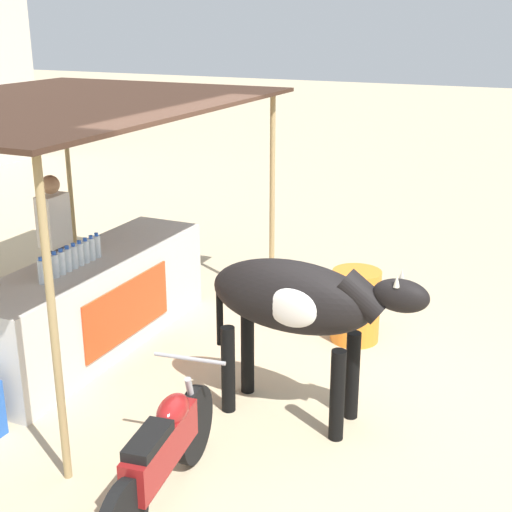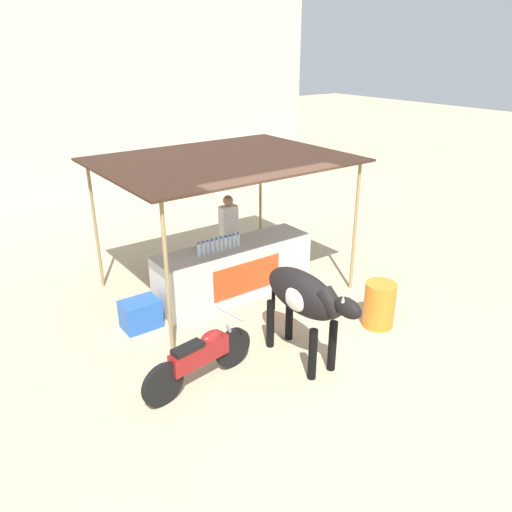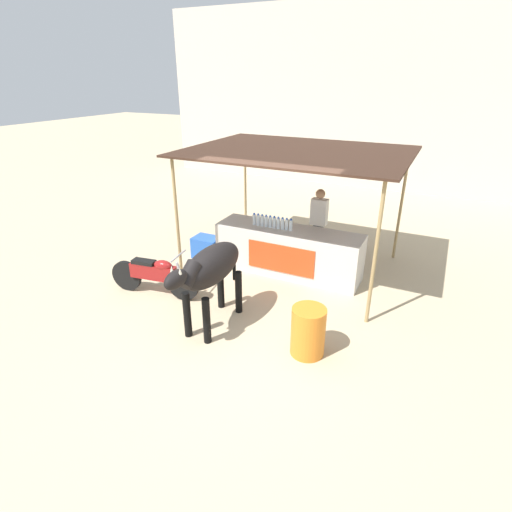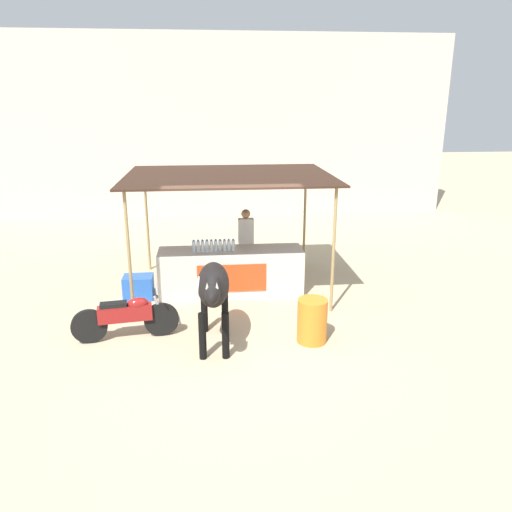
% 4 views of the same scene
% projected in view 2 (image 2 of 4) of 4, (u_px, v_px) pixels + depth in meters
% --- Properties ---
extents(ground_plane, '(60.00, 60.00, 0.00)m').
position_uv_depth(ground_plane, '(314.00, 345.00, 7.73)').
color(ground_plane, tan).
extents(building_wall_far, '(16.00, 0.50, 6.07)m').
position_uv_depth(building_wall_far, '(77.00, 92.00, 13.96)').
color(building_wall_far, beige).
rests_on(building_wall_far, ground).
extents(stall_counter, '(3.00, 0.82, 0.96)m').
position_uv_depth(stall_counter, '(235.00, 270.00, 9.17)').
color(stall_counter, beige).
rests_on(stall_counter, ground).
extents(stall_awning, '(4.20, 3.20, 2.48)m').
position_uv_depth(stall_awning, '(223.00, 164.00, 8.64)').
color(stall_awning, '#382319').
rests_on(stall_awning, ground).
extents(water_bottle_row, '(0.88, 0.07, 0.25)m').
position_uv_depth(water_bottle_row, '(219.00, 245.00, 8.71)').
color(water_bottle_row, silver).
rests_on(water_bottle_row, stall_counter).
extents(vendor_behind_counter, '(0.34, 0.22, 1.65)m').
position_uv_depth(vendor_behind_counter, '(229.00, 235.00, 9.78)').
color(vendor_behind_counter, '#383842').
rests_on(vendor_behind_counter, ground).
extents(cooler_box, '(0.60, 0.44, 0.48)m').
position_uv_depth(cooler_box, '(141.00, 314.00, 8.14)').
color(cooler_box, blue).
rests_on(cooler_box, ground).
extents(water_barrel, '(0.51, 0.51, 0.76)m').
position_uv_depth(water_barrel, '(379.00, 305.00, 8.14)').
color(water_barrel, orange).
rests_on(water_barrel, ground).
extents(cow, '(0.56, 1.82, 1.44)m').
position_uv_depth(cow, '(304.00, 297.00, 6.99)').
color(cow, black).
rests_on(cow, ground).
extents(motorcycle_parked, '(1.79, 0.55, 0.90)m').
position_uv_depth(motorcycle_parked, '(201.00, 357.00, 6.71)').
color(motorcycle_parked, black).
rests_on(motorcycle_parked, ground).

